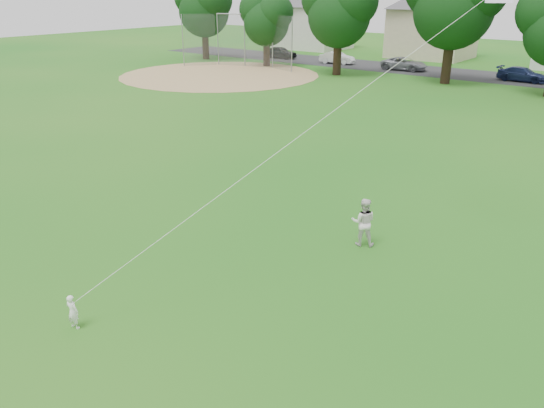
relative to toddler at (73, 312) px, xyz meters
The scene contains 6 objects.
ground 3.24m from the toddler, 50.12° to the left, with size 160.00×160.00×0.00m, color #166116.
dirt_infield 38.75m from the toddler, 128.17° to the left, with size 18.00×18.00×0.02m, color #9E7F51.
toddler is the anchor object (origin of this frame).
older_boy 8.60m from the toddler, 68.28° to the left, with size 0.74×0.58×1.53m, color silver.
kite 7.07m from the toddler, 64.44° to the left, with size 3.19×5.98×13.96m.
baseball_backstop 44.06m from the toddler, 125.77° to the left, with size 10.91×4.54×4.97m.
Camera 1 is at (8.00, -7.82, 7.41)m, focal length 35.00 mm.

